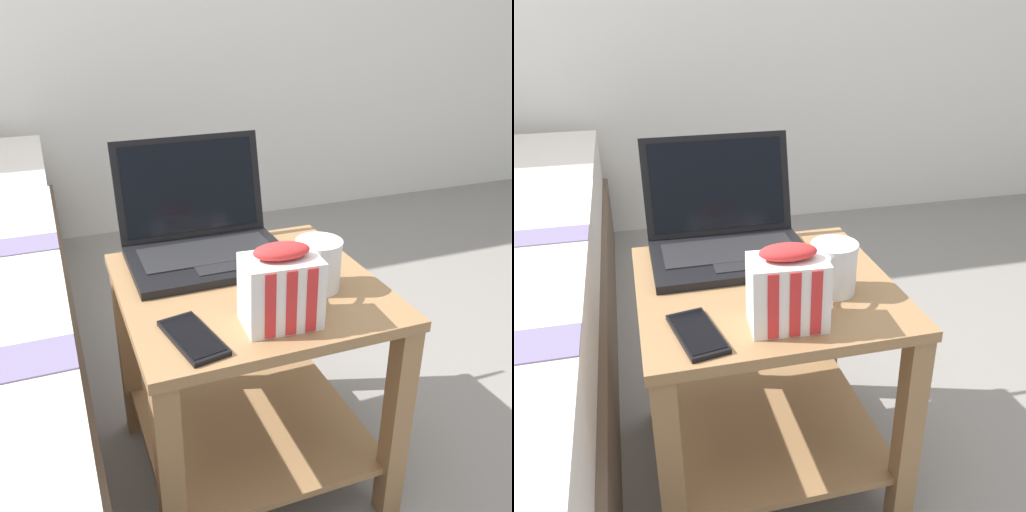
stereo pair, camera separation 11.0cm
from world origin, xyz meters
TOP-DOWN VIEW (x-y plane):
  - ground_plane at (0.00, 0.00)m, footprint 8.00×8.00m
  - bedside_table at (0.00, 0.00)m, footprint 0.52×0.51m
  - laptop at (-0.05, 0.17)m, footprint 0.35×0.30m
  - mug_front_left at (0.12, -0.07)m, footprint 0.10×0.13m
  - snack_bag at (0.00, -0.16)m, footprint 0.14×0.10m
  - cell_phone at (-0.16, -0.16)m, footprint 0.10×0.16m

SIDE VIEW (x-z plane):
  - ground_plane at x=0.00m, z-range 0.00..0.00m
  - bedside_table at x=0.00m, z-range 0.07..0.55m
  - cell_phone at x=-0.16m, z-range 0.49..0.50m
  - laptop at x=-0.05m, z-range 0.41..0.66m
  - mug_front_left at x=0.12m, z-range 0.49..0.60m
  - snack_bag at x=0.00m, z-range 0.48..0.64m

